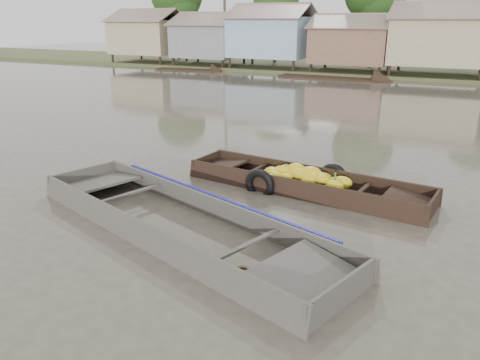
% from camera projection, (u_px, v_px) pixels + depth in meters
% --- Properties ---
extents(ground, '(120.00, 120.00, 0.00)m').
position_uv_depth(ground, '(206.00, 218.00, 10.34)').
color(ground, '#494338').
rests_on(ground, ground).
extents(riverbank, '(120.00, 12.47, 10.22)m').
position_uv_depth(riverbank, '(450.00, 34.00, 35.18)').
color(riverbank, '#384723').
rests_on(riverbank, ground).
extents(banana_boat, '(6.50, 2.25, 0.89)m').
position_uv_depth(banana_boat, '(301.00, 182.00, 12.03)').
color(banana_boat, black).
rests_on(banana_boat, ground).
extents(viewer_boat, '(8.25, 4.49, 0.64)m').
position_uv_depth(viewer_boat, '(181.00, 228.00, 9.71)').
color(viewer_boat, '#3F3B35').
rests_on(viewer_boat, ground).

